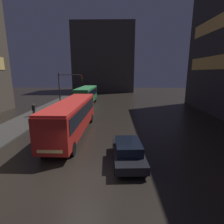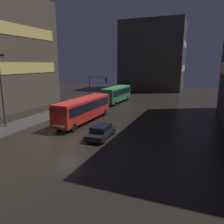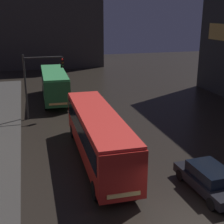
# 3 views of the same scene
# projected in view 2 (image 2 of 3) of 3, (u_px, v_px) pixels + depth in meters

# --- Properties ---
(ground_plane) EXTENTS (120.00, 120.00, 0.00)m
(ground_plane) POSITION_uv_depth(u_px,v_px,m) (67.00, 142.00, 22.13)
(ground_plane) COLOR black
(sidewalk_left) EXTENTS (4.00, 48.00, 0.15)m
(sidewalk_left) POSITION_uv_depth(u_px,v_px,m) (54.00, 113.00, 34.45)
(sidewalk_left) COLOR #3D3A38
(sidewalk_left) RESTS_ON ground
(building_far_backdrop) EXTENTS (18.07, 12.00, 19.77)m
(building_far_backdrop) POSITION_uv_depth(u_px,v_px,m) (153.00, 56.00, 65.02)
(building_far_backdrop) COLOR #383333
(building_far_backdrop) RESTS_ON ground
(bus_near) EXTENTS (2.58, 11.44, 3.22)m
(bus_near) POSITION_uv_depth(u_px,v_px,m) (84.00, 108.00, 29.23)
(bus_near) COLOR #AD1E19
(bus_near) RESTS_ON ground
(bus_far) EXTENTS (2.77, 9.78, 3.19)m
(bus_far) POSITION_uv_depth(u_px,v_px,m) (116.00, 93.00, 43.67)
(bus_far) COLOR #236B38
(bus_far) RESTS_ON ground
(car_taxi) EXTENTS (2.09, 4.45, 1.41)m
(car_taxi) POSITION_uv_depth(u_px,v_px,m) (101.00, 132.00, 23.10)
(car_taxi) COLOR black
(car_taxi) RESTS_ON ground
(pedestrian_mid) EXTENTS (0.53, 0.53, 1.65)m
(pedestrian_mid) POSITION_uv_depth(u_px,v_px,m) (68.00, 103.00, 37.62)
(pedestrian_mid) COLOR black
(pedestrian_mid) RESTS_ON sidewalk_left
(traffic_light_main) EXTENTS (3.50, 0.35, 5.76)m
(traffic_light_main) POSITION_uv_depth(u_px,v_px,m) (96.00, 86.00, 38.66)
(traffic_light_main) COLOR #2D2D2D
(traffic_light_main) RESTS_ON ground
(street_lamp_sidewalk) EXTENTS (1.25, 0.36, 8.70)m
(street_lamp_sidewalk) POSITION_uv_depth(u_px,v_px,m) (2.00, 81.00, 25.75)
(street_lamp_sidewalk) COLOR #2D2D2D
(street_lamp_sidewalk) RESTS_ON sidewalk_left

